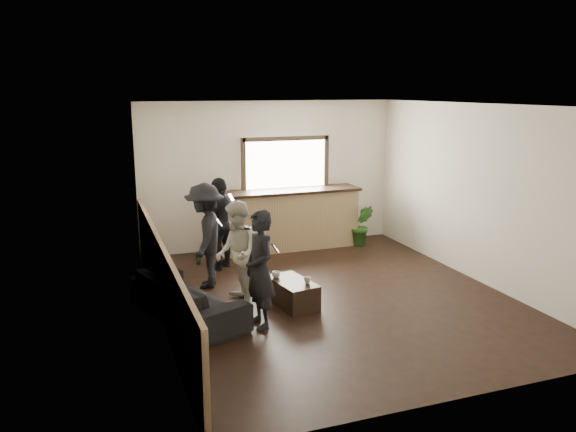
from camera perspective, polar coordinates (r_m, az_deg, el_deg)
name	(u,v)px	position (r m, az deg, el deg)	size (l,w,h in m)	color
ground	(332,297)	(8.44, 4.51, -8.18)	(5.00, 6.00, 0.01)	black
room_shell	(285,203)	(7.76, -0.28, 1.30)	(5.01, 6.01, 2.80)	silver
bar_counter	(290,215)	(10.76, 0.18, 0.06)	(2.70, 0.68, 2.13)	#A08257
sofa	(187,297)	(7.73, -10.22, -8.10)	(1.96, 0.77, 0.57)	black
coffee_table	(292,293)	(8.05, 0.43, -7.82)	(0.45, 0.82, 0.36)	black
cup_a	(276,275)	(8.10, -1.22, -5.97)	(0.12, 0.12, 0.09)	silver
cup_b	(307,280)	(7.87, 1.98, -6.53)	(0.10, 0.10, 0.09)	silver
potted_plant	(361,225)	(11.07, 7.47, -0.93)	(0.45, 0.36, 0.81)	#2D6623
person_a	(260,270)	(7.18, -2.90, -5.46)	(0.49, 0.60, 1.54)	black
person_b	(237,254)	(7.92, -5.22, -3.87)	(0.64, 0.78, 1.50)	beige
person_c	(205,236)	(8.71, -8.40, -1.98)	(0.93, 1.19, 1.63)	black
person_d	(221,223)	(9.57, -6.81, -0.75)	(0.95, 0.89, 1.57)	black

